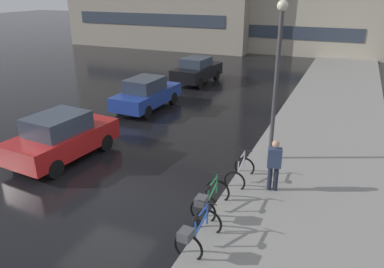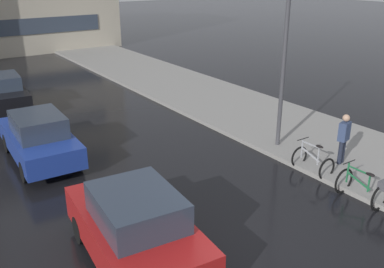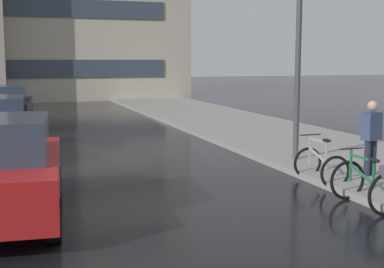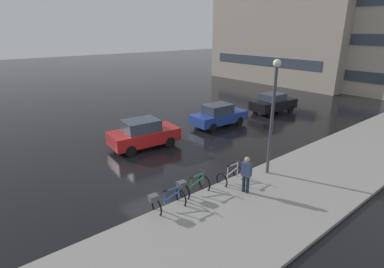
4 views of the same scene
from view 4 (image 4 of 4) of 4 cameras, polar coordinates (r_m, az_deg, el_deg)
ground_plane at (r=15.52m, az=-8.27°, el=-6.31°), size 140.00×140.00×0.00m
sidewalk_kerb at (r=19.26m, az=29.00°, el=-3.23°), size 4.80×60.00×0.14m
bicycle_nearest at (r=11.72m, az=-5.02°, el=-12.52°), size 0.81×1.44×0.99m
bicycle_second at (r=12.67m, az=-0.04°, el=-9.86°), size 0.75×1.43×1.00m
bicycle_third at (r=13.78m, az=7.33°, el=-7.93°), size 0.69×1.14×0.99m
car_red at (r=17.85m, az=-9.25°, el=0.07°), size 2.24×4.16×1.71m
car_blue at (r=21.66m, az=5.11°, el=3.57°), size 1.89×4.24×1.63m
car_black at (r=26.11m, az=15.21°, el=5.72°), size 2.10×4.19×1.64m
pedestrian at (r=12.73m, az=10.30°, el=-7.48°), size 0.45×0.33×1.75m
streetlamp at (r=13.88m, az=15.17°, el=4.91°), size 0.34×0.34×5.47m
building_facade_main at (r=39.94m, az=32.26°, el=15.10°), size 20.77×9.07×11.35m
building_facade_side at (r=44.01m, az=18.66°, el=20.16°), size 18.91×11.05×16.00m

